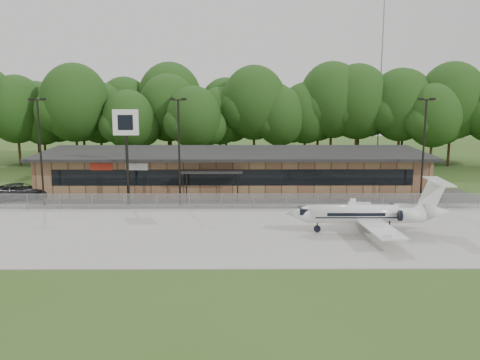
{
  "coord_description": "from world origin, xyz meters",
  "views": [
    {
      "loc": [
        0.45,
        -33.3,
        11.94
      ],
      "look_at": [
        0.7,
        12.0,
        3.36
      ],
      "focal_mm": 40.0,
      "sensor_mm": 36.0,
      "label": 1
    }
  ],
  "objects_px": {
    "terminal": "(233,170)",
    "pole_sign": "(126,133)",
    "business_jet": "(372,215)",
    "suv": "(22,191)"
  },
  "relations": [
    {
      "from": "pole_sign",
      "to": "suv",
      "type": "bearing_deg",
      "value": 166.58
    },
    {
      "from": "terminal",
      "to": "business_jet",
      "type": "xyz_separation_m",
      "value": [
        10.96,
        -16.85,
        -0.64
      ]
    },
    {
      "from": "terminal",
      "to": "business_jet",
      "type": "distance_m",
      "value": 20.11
    },
    {
      "from": "suv",
      "to": "pole_sign",
      "type": "distance_m",
      "value": 13.13
    },
    {
      "from": "suv",
      "to": "pole_sign",
      "type": "relative_size",
      "value": 0.65
    },
    {
      "from": "suv",
      "to": "pole_sign",
      "type": "bearing_deg",
      "value": -121.94
    },
    {
      "from": "pole_sign",
      "to": "business_jet",
      "type": "bearing_deg",
      "value": -25.34
    },
    {
      "from": "pole_sign",
      "to": "terminal",
      "type": "bearing_deg",
      "value": 35.16
    },
    {
      "from": "terminal",
      "to": "suv",
      "type": "relative_size",
      "value": 6.89
    },
    {
      "from": "terminal",
      "to": "pole_sign",
      "type": "xyz_separation_m",
      "value": [
        -9.98,
        -7.15,
        4.83
      ]
    }
  ]
}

